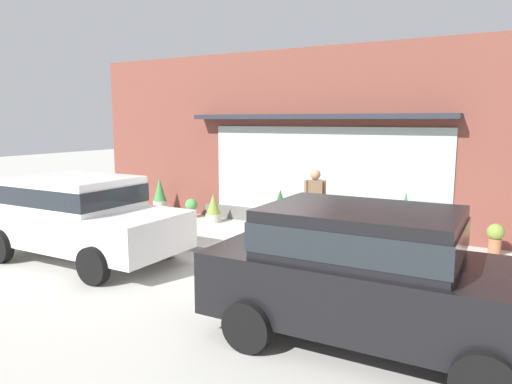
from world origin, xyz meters
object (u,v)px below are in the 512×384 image
at_px(parked_car_black, 370,269).
at_px(potted_plant_corner_tall, 160,197).
at_px(pedestrian_with_handbag, 314,202).
at_px(potted_plant_window_right, 191,207).
at_px(potted_plant_by_entrance, 331,225).
at_px(potted_plant_window_left, 280,211).
at_px(potted_plant_near_hydrant, 495,237).
at_px(fire_hydrant, 283,227).
at_px(potted_plant_doorstep, 405,221).
at_px(parked_car_white, 80,213).
at_px(potted_plant_trailing_edge, 213,208).

bearing_deg(parked_car_black, potted_plant_corner_tall, 146.03).
xyz_separation_m(pedestrian_with_handbag, potted_plant_window_right, (-4.27, 1.29, -0.70)).
bearing_deg(potted_plant_corner_tall, parked_car_black, -33.49).
bearing_deg(potted_plant_by_entrance, parked_car_black, -64.78).
height_order(potted_plant_window_left, potted_plant_near_hydrant, potted_plant_window_left).
distance_m(fire_hydrant, potted_plant_doorstep, 2.63).
bearing_deg(potted_plant_window_right, fire_hydrant, -21.80).
bearing_deg(parked_car_white, pedestrian_with_handbag, 40.00).
xyz_separation_m(fire_hydrant, potted_plant_trailing_edge, (-2.72, 1.26, -0.03)).
bearing_deg(potted_plant_near_hydrant, potted_plant_by_entrance, -176.56).
relative_size(potted_plant_doorstep, potted_plant_corner_tall, 1.15).
bearing_deg(pedestrian_with_handbag, parked_car_black, 93.14).
bearing_deg(potted_plant_near_hydrant, pedestrian_with_handbag, -160.76).
distance_m(parked_car_white, potted_plant_trailing_edge, 4.24).
relative_size(parked_car_white, potted_plant_by_entrance, 6.97).
bearing_deg(potted_plant_window_right, potted_plant_window_left, -3.32).
height_order(pedestrian_with_handbag, potted_plant_by_entrance, pedestrian_with_handbag).
relative_size(pedestrian_with_handbag, potted_plant_by_entrance, 2.87).
bearing_deg(fire_hydrant, potted_plant_doorstep, 23.22).
distance_m(pedestrian_with_handbag, potted_plant_trailing_edge, 3.61).
height_order(pedestrian_with_handbag, potted_plant_near_hydrant, pedestrian_with_handbag).
bearing_deg(potted_plant_trailing_edge, pedestrian_with_handbag, -18.09).
height_order(parked_car_white, potted_plant_window_right, parked_car_white).
distance_m(potted_plant_doorstep, potted_plant_by_entrance, 1.74).
height_order(potted_plant_trailing_edge, potted_plant_window_right, potted_plant_trailing_edge).
relative_size(pedestrian_with_handbag, potted_plant_trailing_edge, 2.20).
height_order(parked_car_black, potted_plant_by_entrance, parked_car_black).
relative_size(potted_plant_doorstep, potted_plant_window_left, 1.20).
relative_size(fire_hydrant, potted_plant_doorstep, 0.66).
height_order(pedestrian_with_handbag, potted_plant_trailing_edge, pedestrian_with_handbag).
relative_size(potted_plant_doorstep, potted_plant_window_right, 2.29).
distance_m(parked_car_white, potted_plant_doorstep, 6.73).
height_order(fire_hydrant, parked_car_black, parked_car_black).
bearing_deg(fire_hydrant, pedestrian_with_handbag, 12.90).
bearing_deg(potted_plant_by_entrance, parked_car_white, -132.22).
xyz_separation_m(parked_car_black, potted_plant_corner_tall, (-7.70, 5.10, -0.44)).
xyz_separation_m(potted_plant_doorstep, potted_plant_near_hydrant, (1.74, 0.34, -0.21)).
distance_m(parked_car_black, potted_plant_trailing_edge, 7.59).
xyz_separation_m(parked_car_black, potted_plant_trailing_edge, (-5.71, 4.97, -0.58)).
relative_size(parked_car_white, potted_plant_window_right, 7.65).
bearing_deg(parked_car_white, potted_plant_doorstep, 36.21).
height_order(fire_hydrant, potted_plant_doorstep, potted_plant_doorstep).
xyz_separation_m(pedestrian_with_handbag, potted_plant_by_entrance, (0.03, 1.01, -0.70)).
distance_m(potted_plant_window_left, potted_plant_by_entrance, 1.41).
height_order(potted_plant_trailing_edge, potted_plant_near_hydrant, potted_plant_trailing_edge).
relative_size(fire_hydrant, potted_plant_trailing_edge, 1.05).
xyz_separation_m(parked_car_white, potted_plant_by_entrance, (3.72, 4.10, -0.63)).
xyz_separation_m(fire_hydrant, potted_plant_window_left, (-0.70, 1.27, 0.09)).
bearing_deg(potted_plant_trailing_edge, potted_plant_window_right, 168.34).
xyz_separation_m(fire_hydrant, parked_car_white, (-3.02, -2.93, 0.53)).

